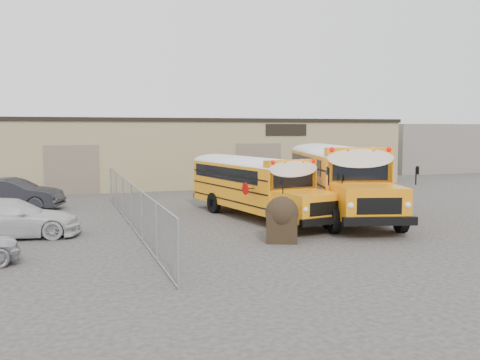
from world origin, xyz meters
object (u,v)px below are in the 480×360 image
object	(u,v)px
school_bus_right	(309,164)
tarp_bundle	(282,219)
school_bus_left	(201,173)
car_dark	(13,194)
car_white	(11,218)

from	to	relation	value
school_bus_right	tarp_bundle	bearing A→B (deg)	-120.11
school_bus_left	tarp_bundle	xyz separation A→B (m)	(0.10, -10.88, -0.77)
school_bus_left	car_dark	size ratio (longest dim) A/B	2.05
school_bus_right	car_dark	distance (m)	16.20
tarp_bundle	car_dark	bearing A→B (deg)	130.85
car_dark	car_white	bearing A→B (deg)	-158.85
school_bus_left	car_white	xyz separation A→B (m)	(-8.98, -7.03, -0.88)
tarp_bundle	car_dark	size ratio (longest dim) A/B	0.34
car_white	car_dark	size ratio (longest dim) A/B	1.04
tarp_bundle	school_bus_left	bearing A→B (deg)	90.51
school_bus_right	car_dark	size ratio (longest dim) A/B	2.42
school_bus_left	school_bus_right	world-z (taller)	school_bus_right
school_bus_right	car_white	bearing A→B (deg)	-154.39
school_bus_left	tarp_bundle	bearing A→B (deg)	-89.49
school_bus_right	car_white	size ratio (longest dim) A/B	2.33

